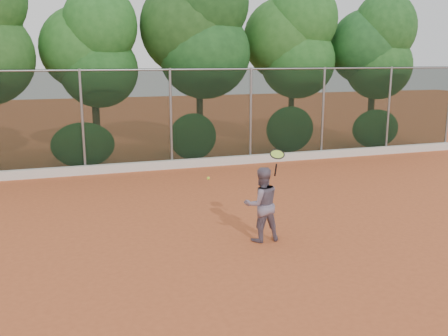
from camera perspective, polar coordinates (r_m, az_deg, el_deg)
name	(u,v)px	position (r m, az deg, el deg)	size (l,w,h in m)	color
ground	(238,230)	(11.49, 1.56, -7.13)	(80.00, 80.00, 0.00)	#C2592D
concrete_curb	(173,164)	(17.78, -5.84, 0.42)	(24.00, 0.20, 0.30)	silver
tennis_player	(262,204)	(10.67, 4.31, -4.15)	(0.79, 0.61, 1.62)	slate
chainlink_fence	(171,116)	(17.68, -6.09, 5.96)	(24.09, 0.09, 3.50)	black
foliage_backdrop	(144,42)	(19.42, -9.16, 13.98)	(23.70, 3.63, 7.55)	#3D2817
tennis_racket	(277,156)	(10.46, 6.08, 1.36)	(0.38, 0.36, 0.59)	black
tennis_ball_in_flight	(208,178)	(9.75, -1.80, -1.18)	(0.06, 0.06, 0.06)	#C3EC35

